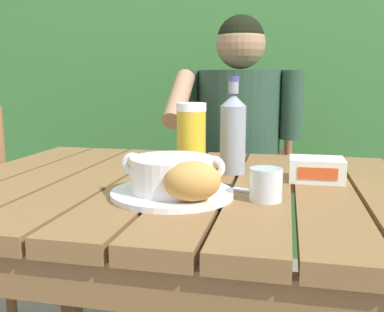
{
  "coord_description": "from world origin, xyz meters",
  "views": [
    {
      "loc": [
        0.19,
        -1.01,
        0.98
      ],
      "look_at": [
        -0.02,
        -0.04,
        0.81
      ],
      "focal_mm": 40.74,
      "sensor_mm": 36.0,
      "label": 1
    }
  ],
  "objects": [
    {
      "name": "hedge_backdrop",
      "position": [
        0.21,
        1.68,
        1.29
      ],
      "size": [
        3.84,
        0.92,
        2.92
      ],
      "color": "#3D7839",
      "rests_on": "ground_plane"
    },
    {
      "name": "bread_roll",
      "position": [
        0.02,
        -0.21,
        0.79
      ],
      "size": [
        0.13,
        0.12,
        0.08
      ],
      "color": "#C48C44",
      "rests_on": "serving_plate"
    },
    {
      "name": "dining_table",
      "position": [
        -0.0,
        0.0,
        0.64
      ],
      "size": [
        1.25,
        0.86,
        0.74
      ],
      "color": "brown",
      "rests_on": "ground_plane"
    },
    {
      "name": "serving_plate",
      "position": [
        -0.04,
        -0.14,
        0.74
      ],
      "size": [
        0.26,
        0.26,
        0.01
      ],
      "color": "white",
      "rests_on": "dining_table"
    },
    {
      "name": "water_glass_small",
      "position": [
        0.15,
        -0.13,
        0.77
      ],
      "size": [
        0.07,
        0.07,
        0.07
      ],
      "color": "silver",
      "rests_on": "dining_table"
    },
    {
      "name": "person_eating",
      "position": [
        0.0,
        0.67,
        0.72
      ],
      "size": [
        0.48,
        0.47,
        1.22
      ],
      "color": "#284332",
      "rests_on": "ground_plane"
    },
    {
      "name": "beer_bottle",
      "position": [
        0.05,
        0.11,
        0.84
      ],
      "size": [
        0.07,
        0.07,
        0.25
      ],
      "color": "gray",
      "rests_on": "dining_table"
    },
    {
      "name": "beer_glass",
      "position": [
        -0.04,
        0.05,
        0.83
      ],
      "size": [
        0.07,
        0.07,
        0.19
      ],
      "color": "gold",
      "rests_on": "dining_table"
    },
    {
      "name": "table_knife",
      "position": [
        0.07,
        -0.06,
        0.74
      ],
      "size": [
        0.16,
        0.07,
        0.01
      ],
      "color": "silver",
      "rests_on": "dining_table"
    },
    {
      "name": "butter_tub",
      "position": [
        0.26,
        0.07,
        0.76
      ],
      "size": [
        0.13,
        0.1,
        0.06
      ],
      "color": "white",
      "rests_on": "dining_table"
    },
    {
      "name": "soup_bowl",
      "position": [
        -0.04,
        -0.14,
        0.79
      ],
      "size": [
        0.22,
        0.17,
        0.08
      ],
      "color": "white",
      "rests_on": "serving_plate"
    },
    {
      "name": "chair_near_diner",
      "position": [
        0.01,
        0.87,
        0.48
      ],
      "size": [
        0.42,
        0.43,
        0.96
      ],
      "color": "brown",
      "rests_on": "ground_plane"
    }
  ]
}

